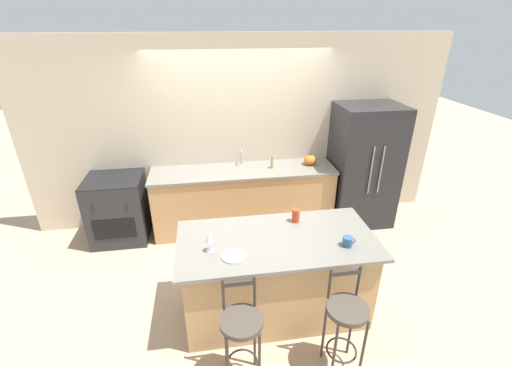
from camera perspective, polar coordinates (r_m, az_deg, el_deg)
ground_plane at (r=4.96m, az=-1.44°, el=-9.34°), size 18.00×18.00×0.00m
wall_back at (r=4.99m, az=-2.65°, el=8.19°), size 6.00×0.07×2.70m
back_counter at (r=5.03m, az=-2.05°, el=-2.53°), size 2.60×0.68×0.93m
sink_faucet at (r=4.96m, az=-2.43°, el=4.68°), size 0.02×0.13×0.22m
kitchen_island at (r=3.65m, az=3.34°, el=-15.16°), size 1.93×0.94×0.92m
refrigerator at (r=5.27m, az=17.43°, el=2.75°), size 0.89×0.75×1.79m
oven_range at (r=5.14m, az=-21.96°, el=-3.96°), size 0.74×0.69×0.93m
bar_stool_near at (r=3.00m, az=-2.44°, el=-23.50°), size 0.35×0.35×1.03m
bar_stool_far at (r=3.17m, az=14.72°, el=-21.13°), size 0.35×0.35×1.03m
dinner_plate at (r=3.14m, az=-3.80°, el=-11.99°), size 0.22×0.22×0.02m
wine_glass at (r=3.15m, az=-7.77°, el=-9.05°), size 0.08×0.08×0.20m
coffee_mug at (r=3.36m, az=15.04°, el=-9.39°), size 0.13×0.09×0.09m
tumbler_cup at (r=3.61m, az=6.65°, el=-5.38°), size 0.08×0.08×0.15m
pumpkin_decoration at (r=5.03m, az=9.00°, el=3.83°), size 0.18×0.18×0.16m
soap_bottle at (r=4.85m, az=2.67°, el=3.26°), size 0.05×0.05×0.16m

